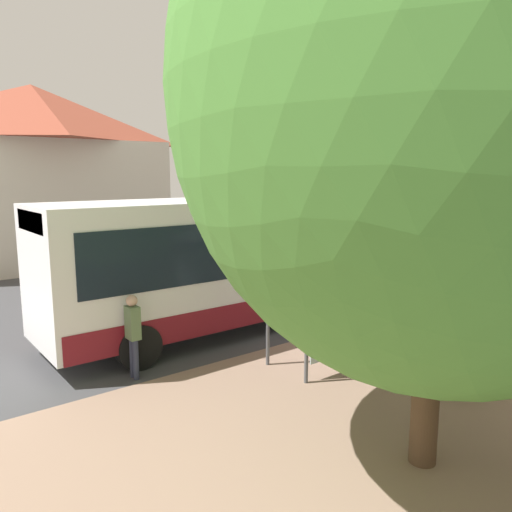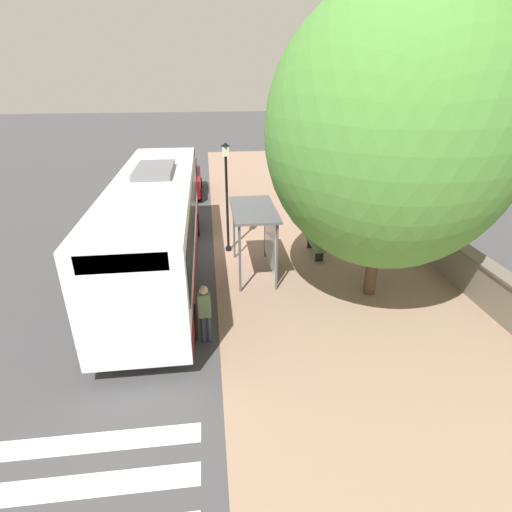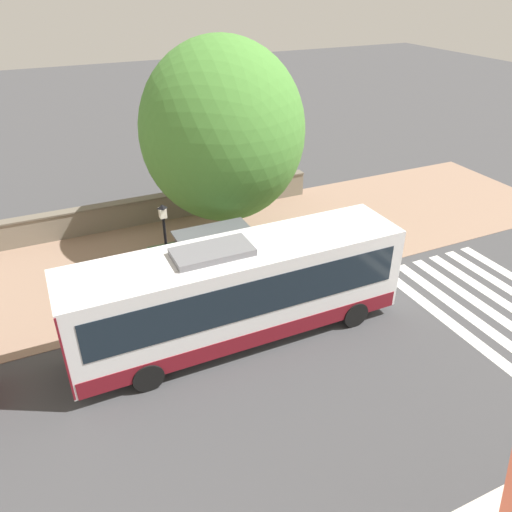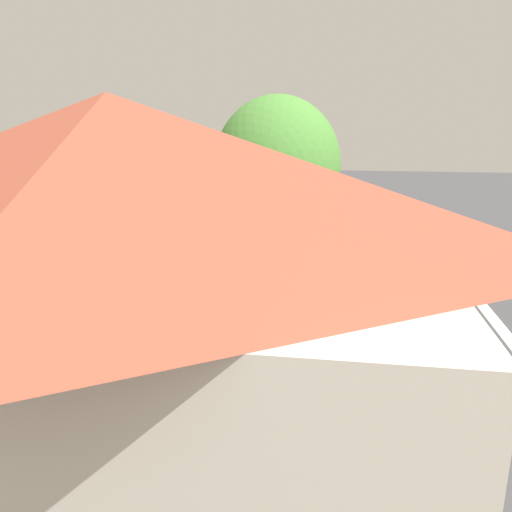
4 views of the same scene
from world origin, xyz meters
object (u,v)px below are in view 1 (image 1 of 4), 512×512
at_px(bus_shelter, 338,273).
at_px(street_lamp_near, 367,236).
at_px(parked_car_behind_bus, 465,256).
at_px(pedestrian, 133,329).
at_px(bus, 254,255).
at_px(bench, 474,362).
at_px(shade_tree, 444,91).

bearing_deg(bus_shelter, street_lamp_near, -65.40).
height_order(bus_shelter, parked_car_behind_bus, bus_shelter).
distance_m(bus_shelter, pedestrian, 4.54).
distance_m(bus, bench, 6.35).
bearing_deg(bus, parked_car_behind_bus, -92.77).
relative_size(bus, bus_shelter, 3.85).
relative_size(bus, street_lamp_near, 2.64).
distance_m(bench, parked_car_behind_bus, 11.04).
xyz_separation_m(bench, parked_car_behind_bus, (5.61, -9.49, 0.45)).
bearing_deg(bus_shelter, shade_tree, 151.32).
xyz_separation_m(pedestrian, bench, (-4.50, -5.27, -0.58)).
distance_m(bus_shelter, street_lamp_near, 2.39).
distance_m(bench, shade_tree, 5.87).
xyz_separation_m(pedestrian, shade_tree, (-5.49, -2.04, 4.22)).
relative_size(street_lamp_near, parked_car_behind_bus, 1.04).
height_order(bus, shade_tree, shade_tree).
bearing_deg(bench, street_lamp_near, -13.08).
height_order(bus_shelter, street_lamp_near, street_lamp_near).
height_order(street_lamp_near, parked_car_behind_bus, street_lamp_near).
bearing_deg(bus_shelter, pedestrian, 64.12).
height_order(bus, bus_shelter, bus).
bearing_deg(pedestrian, bench, -130.51).
relative_size(bus, bench, 7.06).
distance_m(street_lamp_near, parked_car_behind_bus, 9.07).
bearing_deg(bench, pedestrian, 49.49).
bearing_deg(shade_tree, street_lamp_near, -41.87).
bearing_deg(shade_tree, parked_car_behind_bus, -62.59).
relative_size(shade_tree, parked_car_behind_bus, 2.19).
height_order(bus_shelter, shade_tree, shade_tree).
bearing_deg(street_lamp_near, shade_tree, 138.13).
relative_size(bus_shelter, pedestrian, 1.70).
relative_size(pedestrian, street_lamp_near, 0.40).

